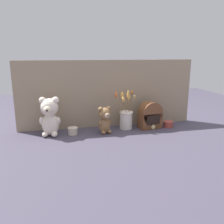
{
  "coord_description": "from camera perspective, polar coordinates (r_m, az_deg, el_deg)",
  "views": [
    {
      "loc": [
        -0.4,
        -1.74,
        0.61
      ],
      "look_at": [
        0.0,
        0.02,
        0.16
      ],
      "focal_mm": 38.0,
      "sensor_mm": 36.0,
      "label": 1
    }
  ],
  "objects": [
    {
      "name": "ground_plane",
      "position": [
        1.89,
        0.14,
        -4.79
      ],
      "size": [
        4.0,
        4.0,
        0.0
      ],
      "primitive_type": "plane",
      "color": "#3D3847"
    },
    {
      "name": "backdrop_wall",
      "position": [
        1.98,
        -0.96,
        4.38
      ],
      "size": [
        1.48,
        0.02,
        0.56
      ],
      "color": "gray",
      "rests_on": "ground"
    },
    {
      "name": "teddy_bear_large",
      "position": [
        1.82,
        -14.76,
        -0.87
      ],
      "size": [
        0.17,
        0.15,
        0.3
      ],
      "color": "beige",
      "rests_on": "ground"
    },
    {
      "name": "teddy_bear_medium",
      "position": [
        1.83,
        -1.74,
        -1.76
      ],
      "size": [
        0.12,
        0.11,
        0.21
      ],
      "color": "olive",
      "rests_on": "ground"
    },
    {
      "name": "flower_vase",
      "position": [
        1.95,
        3.37,
        -1.3
      ],
      "size": [
        0.18,
        0.14,
        0.33
      ],
      "color": "silver",
      "rests_on": "ground"
    },
    {
      "name": "vintage_radio",
      "position": [
        1.98,
        9.16,
        -0.94
      ],
      "size": [
        0.2,
        0.13,
        0.22
      ],
      "color": "brown",
      "rests_on": "ground"
    },
    {
      "name": "decorative_tin_tall",
      "position": [
        2.06,
        13.39,
        -2.84
      ],
      "size": [
        0.08,
        0.08,
        0.05
      ],
      "color": "#993D33",
      "rests_on": "ground"
    },
    {
      "name": "decorative_tin_short",
      "position": [
        1.85,
        -9.42,
        -4.5
      ],
      "size": [
        0.08,
        0.08,
        0.06
      ],
      "color": "beige",
      "rests_on": "ground"
    }
  ]
}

